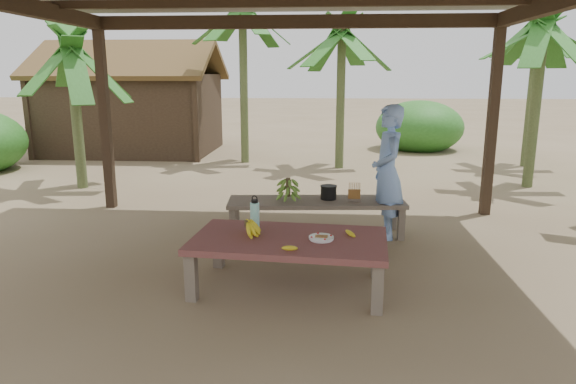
# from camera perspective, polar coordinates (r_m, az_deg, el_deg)

# --- Properties ---
(ground) EXTENTS (80.00, 80.00, 0.00)m
(ground) POSITION_cam_1_polar(r_m,az_deg,el_deg) (5.52, -0.89, -8.18)
(ground) COLOR brown
(ground) RESTS_ON ground
(work_table) EXTENTS (1.88, 1.15, 0.50)m
(work_table) POSITION_cam_1_polar(r_m,az_deg,el_deg) (4.83, 0.14, -5.82)
(work_table) COLOR brown
(work_table) RESTS_ON ground
(bench) EXTENTS (2.24, 0.77, 0.45)m
(bench) POSITION_cam_1_polar(r_m,az_deg,el_deg) (6.45, 3.15, -1.39)
(bench) COLOR brown
(bench) RESTS_ON ground
(ripe_banana_bunch) EXTENTS (0.28, 0.25, 0.16)m
(ripe_banana_bunch) POSITION_cam_1_polar(r_m,az_deg,el_deg) (4.87, -4.66, -3.91)
(ripe_banana_bunch) COLOR yellow
(ripe_banana_bunch) RESTS_ON work_table
(plate) EXTENTS (0.23, 0.23, 0.04)m
(plate) POSITION_cam_1_polar(r_m,az_deg,el_deg) (4.75, 3.73, -5.13)
(plate) COLOR white
(plate) RESTS_ON work_table
(loose_banana_front) EXTENTS (0.16, 0.09, 0.04)m
(loose_banana_front) POSITION_cam_1_polar(r_m,az_deg,el_deg) (4.46, 0.20, -6.26)
(loose_banana_front) COLOR yellow
(loose_banana_front) RESTS_ON work_table
(loose_banana_side) EXTENTS (0.11, 0.16, 0.04)m
(loose_banana_side) POSITION_cam_1_polar(r_m,az_deg,el_deg) (4.89, 6.95, -4.60)
(loose_banana_side) COLOR yellow
(loose_banana_side) RESTS_ON work_table
(water_flask) EXTENTS (0.09, 0.09, 0.33)m
(water_flask) POSITION_cam_1_polar(r_m,az_deg,el_deg) (5.07, -3.71, -2.51)
(water_flask) COLOR #45D7CE
(water_flask) RESTS_ON work_table
(green_banana_stalk) EXTENTS (0.28, 0.28, 0.30)m
(green_banana_stalk) POSITION_cam_1_polar(r_m,az_deg,el_deg) (6.39, 0.02, 0.39)
(green_banana_stalk) COLOR #598C2D
(green_banana_stalk) RESTS_ON bench
(cooking_pot) EXTENTS (0.20, 0.20, 0.17)m
(cooking_pot) POSITION_cam_1_polar(r_m,az_deg,el_deg) (6.48, 4.53, -0.07)
(cooking_pot) COLOR black
(cooking_pot) RESTS_ON bench
(skewer_rack) EXTENTS (0.19, 0.09, 0.24)m
(skewer_rack) POSITION_cam_1_polar(r_m,az_deg,el_deg) (6.41, 7.38, 0.04)
(skewer_rack) COLOR #A57F47
(skewer_rack) RESTS_ON bench
(woman) EXTENTS (0.46, 0.64, 1.64)m
(woman) POSITION_cam_1_polar(r_m,az_deg,el_deg) (6.38, 10.99, 2.16)
(woman) COLOR #799FE5
(woman) RESTS_ON ground
(hut) EXTENTS (4.40, 3.43, 2.85)m
(hut) POSITION_cam_1_polar(r_m,az_deg,el_deg) (14.06, -16.73, 8.77)
(hut) COLOR black
(hut) RESTS_ON ground
(banana_plant_ne) EXTENTS (1.80, 1.80, 3.04)m
(banana_plant_ne) POSITION_cam_1_polar(r_m,az_deg,el_deg) (10.10, 26.42, 14.85)
(banana_plant_ne) COLOR #596638
(banana_plant_ne) RESTS_ON ground
(banana_plant_n) EXTENTS (1.80, 1.80, 3.10)m
(banana_plant_n) POSITION_cam_1_polar(r_m,az_deg,el_deg) (11.12, 6.00, 16.08)
(banana_plant_n) COLOR #596638
(banana_plant_n) RESTS_ON ground
(banana_plant_nw) EXTENTS (1.80, 1.80, 3.66)m
(banana_plant_nw) POSITION_cam_1_polar(r_m,az_deg,el_deg) (11.90, -5.08, 18.51)
(banana_plant_nw) COLOR #596638
(banana_plant_nw) RESTS_ON ground
(banana_plant_w) EXTENTS (1.80, 1.80, 2.64)m
(banana_plant_w) POSITION_cam_1_polar(r_m,az_deg,el_deg) (9.76, -22.90, 12.94)
(banana_plant_w) COLOR #596638
(banana_plant_w) RESTS_ON ground
(banana_plant_far) EXTENTS (1.80, 1.80, 3.31)m
(banana_plant_far) POSITION_cam_1_polar(r_m,az_deg,el_deg) (12.48, 26.02, 15.47)
(banana_plant_far) COLOR #596638
(banana_plant_far) RESTS_ON ground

